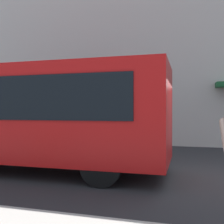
# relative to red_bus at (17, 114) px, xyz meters

# --- Properties ---
(ground_plane) EXTENTS (60.00, 60.00, 0.00)m
(ground_plane) POSITION_rel_red_bus_xyz_m (-4.96, -0.39, -1.68)
(ground_plane) COLOR #2B2B2D
(building_facade_far) EXTENTS (28.00, 1.55, 12.00)m
(building_facade_far) POSITION_rel_red_bus_xyz_m (-4.98, -7.19, 4.30)
(building_facade_far) COLOR beige
(building_facade_far) RESTS_ON ground_plane
(red_bus) EXTENTS (9.05, 2.54, 3.08)m
(red_bus) POSITION_rel_red_bus_xyz_m (0.00, 0.00, 0.00)
(red_bus) COLOR red
(red_bus) RESTS_ON ground_plane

